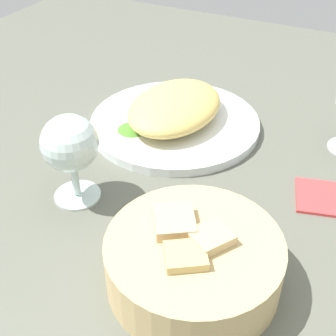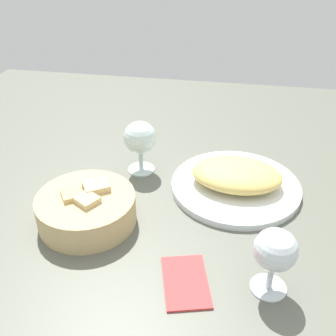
{
  "view_description": "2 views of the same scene",
  "coord_description": "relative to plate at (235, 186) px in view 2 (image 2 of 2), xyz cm",
  "views": [
    {
      "loc": [
        41.97,
        19.61,
        39.26
      ],
      "look_at": [
        0.44,
        -1.14,
        4.54
      ],
      "focal_mm": 49.17,
      "sensor_mm": 36.0,
      "label": 1
    },
    {
      "loc": [
        -13.4,
        63.41,
        50.28
      ],
      "look_at": [
        -1.22,
        -6.61,
        4.51
      ],
      "focal_mm": 43.3,
      "sensor_mm": 36.0,
      "label": 2
    }
  ],
  "objects": [
    {
      "name": "folded_napkin",
      "position": [
        6.92,
        27.16,
        -0.3
      ],
      "size": [
        9.59,
        12.43,
        0.8
      ],
      "primitive_type": "cube",
      "rotation": [
        0.0,
        0.0,
        1.83
      ],
      "color": "#DC3B3B",
      "rests_on": "ground_plane"
    },
    {
      "name": "ground_plane",
      "position": [
        15.49,
        7.89,
        -1.7
      ],
      "size": [
        140.0,
        140.0,
        2.0
      ],
      "primitive_type": "cube",
      "color": "#5A5C50"
    },
    {
      "name": "wine_glass_far",
      "position": [
        -5.99,
        26.04,
        6.94
      ],
      "size": [
        6.64,
        6.64,
        11.52
      ],
      "color": "silver",
      "rests_on": "ground_plane"
    },
    {
      "name": "lettuce_garnish",
      "position": [
        5.76,
        -4.49,
        1.26
      ],
      "size": [
        4.68,
        4.68,
        1.12
      ],
      "primitive_type": "cone",
      "color": "#468529",
      "rests_on": "plate"
    },
    {
      "name": "omelette",
      "position": [
        0.0,
        0.0,
        2.97
      ],
      "size": [
        19.12,
        13.86,
        4.55
      ],
      "primitive_type": "ellipsoid",
      "rotation": [
        0.0,
        0.0,
        -0.04
      ],
      "color": "#DCBB62",
      "rests_on": "plate"
    },
    {
      "name": "bread_basket",
      "position": [
        27.26,
        15.3,
        2.32
      ],
      "size": [
        18.43,
        18.43,
        6.93
      ],
      "color": "tan",
      "rests_on": "ground_plane"
    },
    {
      "name": "plate",
      "position": [
        0.0,
        0.0,
        0.0
      ],
      "size": [
        27.09,
        27.09,
        1.4
      ],
      "primitive_type": "cylinder",
      "color": "silver",
      "rests_on": "ground_plane"
    },
    {
      "name": "wine_glass_near",
      "position": [
        21.35,
        -3.86,
        7.17
      ],
      "size": [
        7.19,
        7.19,
        11.98
      ],
      "color": "silver",
      "rests_on": "ground_plane"
    }
  ]
}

